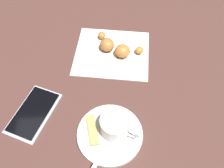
% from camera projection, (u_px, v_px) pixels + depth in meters
% --- Properties ---
extents(ground_plane, '(1.80, 1.80, 0.00)m').
position_uv_depth(ground_plane, '(115.00, 85.00, 0.58)').
color(ground_plane, '#4D2E29').
extents(saucer, '(0.14, 0.14, 0.01)m').
position_uv_depth(saucer, '(110.00, 134.00, 0.50)').
color(saucer, silver).
rests_on(saucer, ground).
extents(espresso_cup, '(0.06, 0.08, 0.05)m').
position_uv_depth(espresso_cup, '(115.00, 126.00, 0.48)').
color(espresso_cup, silver).
rests_on(espresso_cup, saucer).
extents(teaspoon, '(0.12, 0.08, 0.01)m').
position_uv_depth(teaspoon, '(111.00, 134.00, 0.49)').
color(teaspoon, silver).
rests_on(teaspoon, saucer).
extents(sugar_packet, '(0.07, 0.03, 0.01)m').
position_uv_depth(sugar_packet, '(92.00, 130.00, 0.49)').
color(sugar_packet, tan).
rests_on(sugar_packet, saucer).
extents(napkin, '(0.21, 0.22, 0.00)m').
position_uv_depth(napkin, '(114.00, 52.00, 0.64)').
color(napkin, silver).
rests_on(napkin, ground).
extents(croissant, '(0.10, 0.13, 0.03)m').
position_uv_depth(croissant, '(116.00, 47.00, 0.63)').
color(croissant, '#B37235').
rests_on(croissant, napkin).
extents(cell_phone, '(0.15, 0.12, 0.01)m').
position_uv_depth(cell_phone, '(34.00, 113.00, 0.53)').
color(cell_phone, '#B4B8BF').
rests_on(cell_phone, ground).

